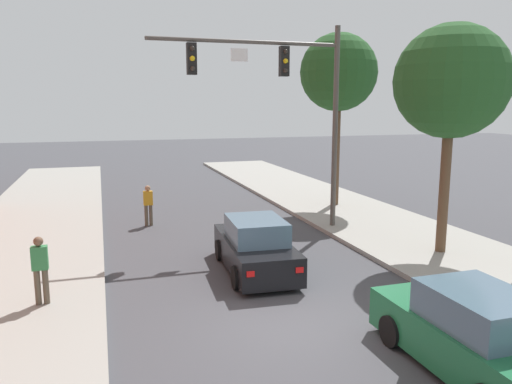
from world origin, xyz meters
TOP-DOWN VIEW (x-y plane):
  - ground_plane at (0.00, 0.00)m, footprint 120.00×120.00m
  - traffic_signal_mast at (2.59, 7.59)m, footprint 7.06×0.38m
  - car_lead_black at (0.20, 3.70)m, footprint 2.03×4.33m
  - car_following_green at (2.28, -2.80)m, footprint 1.85×4.25m
  - pedestrian_sidewalk_left_walker at (-5.41, 2.58)m, footprint 0.36×0.22m
  - pedestrian_crossing_road at (-2.22, 10.27)m, footprint 0.36×0.22m
  - street_tree_nearest at (6.36, 3.39)m, footprint 3.48×3.48m
  - street_tree_second at (6.53, 11.27)m, footprint 3.50×3.50m

SIDE VIEW (x-z plane):
  - ground_plane at x=0.00m, z-range 0.00..0.00m
  - car_lead_black at x=0.20m, z-range -0.08..1.52m
  - car_following_green at x=2.28m, z-range -0.08..1.52m
  - pedestrian_crossing_road at x=-2.22m, z-range 0.09..1.73m
  - pedestrian_sidewalk_left_walker at x=-5.41m, z-range 0.24..1.88m
  - traffic_signal_mast at x=2.59m, z-range 1.61..9.11m
  - street_tree_nearest at x=6.36m, z-range 1.92..9.01m
  - street_tree_second at x=6.53m, z-range 2.28..10.12m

